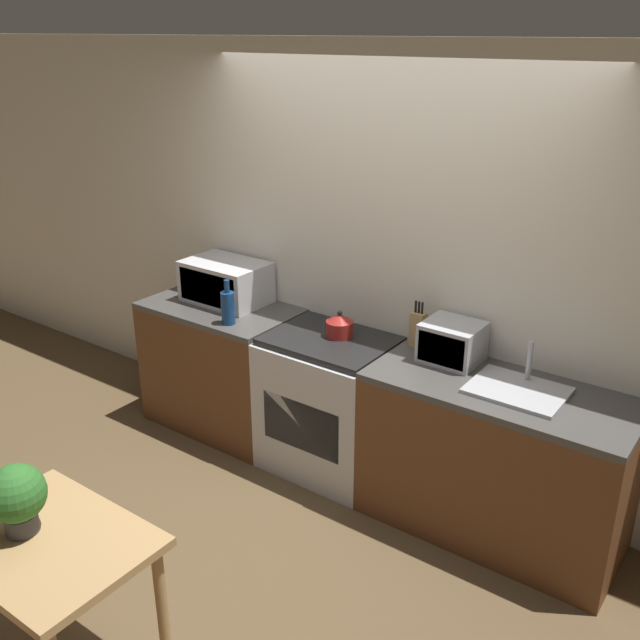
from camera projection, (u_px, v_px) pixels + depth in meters
ground_plane at (293, 523)px, 4.10m from camera, size 16.00×16.00×0.00m
wall_back at (387, 266)px, 4.32m from camera, size 10.00×0.06×2.60m
counter_left_run at (223, 366)px, 4.98m from camera, size 1.06×0.62×0.90m
counter_right_run at (494, 460)px, 3.89m from camera, size 1.41×0.62×0.90m
stove_range at (330, 404)px, 4.49m from camera, size 0.78×0.62×0.90m
kettle at (340, 325)px, 4.32m from camera, size 0.17×0.17×0.17m
microwave at (226, 282)px, 4.85m from camera, size 0.56×0.38×0.28m
bottle at (228, 307)px, 4.49m from camera, size 0.09×0.09×0.29m
knife_block at (418, 329)px, 4.17m from camera, size 0.09×0.06×0.28m
toaster_oven at (452, 342)px, 3.98m from camera, size 0.32×0.29×0.22m
sink_basin at (518, 389)px, 3.67m from camera, size 0.48×0.37×0.24m
dining_table at (51, 561)px, 2.92m from camera, size 0.82×0.63×0.73m
potted_plant at (17, 496)px, 2.86m from camera, size 0.24×0.24×0.31m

